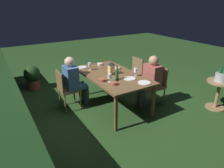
# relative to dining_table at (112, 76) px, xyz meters

# --- Properties ---
(ground_plane) EXTENTS (16.00, 16.00, 0.00)m
(ground_plane) POSITION_rel_dining_table_xyz_m (0.00, 0.00, -0.71)
(ground_plane) COLOR #26471E
(dining_table) EXTENTS (1.85, 1.03, 0.76)m
(dining_table) POSITION_rel_dining_table_xyz_m (0.00, 0.00, 0.00)
(dining_table) COLOR brown
(dining_table) RESTS_ON ground
(chair_side_left_b) EXTENTS (0.42, 0.40, 0.87)m
(chair_side_left_b) POSITION_rel_dining_table_xyz_m (0.42, -0.91, -0.22)
(chair_side_left_b) COLOR brown
(chair_side_left_b) RESTS_ON ground
(chair_side_left_a) EXTENTS (0.42, 0.40, 0.87)m
(chair_side_left_a) POSITION_rel_dining_table_xyz_m (-0.42, -0.91, -0.22)
(chair_side_left_a) COLOR brown
(chair_side_left_a) RESTS_ON ground
(person_in_rust) EXTENTS (0.38, 0.47, 1.15)m
(person_in_rust) POSITION_rel_dining_table_xyz_m (-0.42, -0.71, -0.07)
(person_in_rust) COLOR #9E4C47
(person_in_rust) RESTS_ON ground
(chair_side_right_b) EXTENTS (0.42, 0.40, 0.87)m
(chair_side_right_b) POSITION_rel_dining_table_xyz_m (0.42, 0.91, -0.22)
(chair_side_right_b) COLOR brown
(chair_side_right_b) RESTS_ON ground
(person_in_blue) EXTENTS (0.38, 0.47, 1.15)m
(person_in_blue) POSITION_rel_dining_table_xyz_m (0.42, 0.71, -0.07)
(person_in_blue) COLOR #426699
(person_in_blue) RESTS_ON ground
(lantern_centerpiece) EXTENTS (0.15, 0.15, 0.27)m
(lantern_centerpiece) POSITION_rel_dining_table_xyz_m (0.01, 0.01, 0.20)
(lantern_centerpiece) COLOR black
(lantern_centerpiece) RESTS_ON dining_table
(green_bottle_on_table) EXTENTS (0.07, 0.07, 0.29)m
(green_bottle_on_table) POSITION_rel_dining_table_xyz_m (-0.33, 0.09, 0.16)
(green_bottle_on_table) COLOR #1E5B2D
(green_bottle_on_table) RESTS_ON dining_table
(wine_glass_a) EXTENTS (0.08, 0.08, 0.17)m
(wine_glass_a) POSITION_rel_dining_table_xyz_m (-0.35, -0.36, 0.17)
(wine_glass_a) COLOR silver
(wine_glass_a) RESTS_ON dining_table
(wine_glass_b) EXTENTS (0.08, 0.08, 0.17)m
(wine_glass_b) POSITION_rel_dining_table_xyz_m (0.50, 0.29, 0.17)
(wine_glass_b) COLOR silver
(wine_glass_b) RESTS_ON dining_table
(wine_glass_c) EXTENTS (0.08, 0.08, 0.17)m
(wine_glass_c) POSITION_rel_dining_table_xyz_m (-0.36, 0.28, 0.17)
(wine_glass_c) COLOR silver
(wine_glass_c) RESTS_ON dining_table
(plate_a) EXTENTS (0.22, 0.22, 0.01)m
(plate_a) POSITION_rel_dining_table_xyz_m (0.76, 0.36, 0.06)
(plate_a) COLOR white
(plate_a) RESTS_ON dining_table
(plate_b) EXTENTS (0.24, 0.24, 0.01)m
(plate_b) POSITION_rel_dining_table_xyz_m (-0.74, -0.27, 0.06)
(plate_b) COLOR white
(plate_b) RESTS_ON dining_table
(plate_c) EXTENTS (0.24, 0.24, 0.01)m
(plate_c) POSITION_rel_dining_table_xyz_m (-0.42, -0.16, 0.06)
(plate_c) COLOR white
(plate_c) RESTS_ON dining_table
(bowl_olives) EXTENTS (0.14, 0.14, 0.04)m
(bowl_olives) POSITION_rel_dining_table_xyz_m (0.22, -0.28, 0.08)
(bowl_olives) COLOR #BCAD8E
(bowl_olives) RESTS_ON dining_table
(bowl_bread) EXTENTS (0.13, 0.13, 0.05)m
(bowl_bread) POSITION_rel_dining_table_xyz_m (-0.24, 0.36, 0.08)
(bowl_bread) COLOR #9E5138
(bowl_bread) RESTS_ON dining_table
(bowl_salad) EXTENTS (0.12, 0.12, 0.05)m
(bowl_salad) POSITION_rel_dining_table_xyz_m (0.71, -0.09, 0.08)
(bowl_salad) COLOR silver
(bowl_salad) RESTS_ON dining_table
(bowl_dip) EXTENTS (0.12, 0.12, 0.05)m
(bowl_dip) POSITION_rel_dining_table_xyz_m (-0.51, 0.27, 0.08)
(bowl_dip) COLOR #9E5138
(bowl_dip) RESTS_ON dining_table
(side_table) EXTENTS (0.54, 0.54, 0.64)m
(side_table) POSITION_rel_dining_table_xyz_m (-1.29, -1.90, -0.28)
(side_table) COLOR #9E7A51
(side_table) RESTS_ON ground
(ice_bucket) EXTENTS (0.26, 0.26, 0.34)m
(ice_bucket) POSITION_rel_dining_table_xyz_m (-1.29, -1.90, 0.03)
(ice_bucket) COLOR #B2B7BF
(ice_bucket) RESTS_ON side_table
(potted_plant_by_hedge) EXTENTS (0.42, 0.42, 0.64)m
(potted_plant_by_hedge) POSITION_rel_dining_table_xyz_m (1.90, 1.30, -0.36)
(potted_plant_by_hedge) COLOR brown
(potted_plant_by_hedge) RESTS_ON ground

